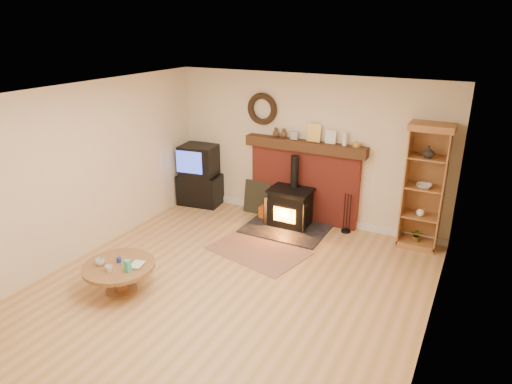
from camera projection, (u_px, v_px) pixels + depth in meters
The scene contains 11 objects.
ground at pixel (228, 290), 6.16m from camera, with size 5.50×5.50×0.00m, color #B3884A.
room_shell at pixel (228, 167), 5.65m from camera, with size 5.02×5.52×2.61m.
chimney_breast at pixel (304, 178), 8.10m from camera, with size 2.20×0.22×1.78m.
wood_stove at pixel (290, 209), 7.97m from camera, with size 1.40×1.00×1.25m.
area_rug at pixel (258, 250), 7.22m from camera, with size 1.46×1.01×0.01m, color brown.
tv_unit at pixel (200, 176), 8.92m from camera, with size 0.88×0.66×1.19m.
curio_cabinet at pixel (424, 187), 7.05m from camera, with size 0.64×0.46×2.00m.
firelog_box at pixel (271, 213), 8.34m from camera, with size 0.38×0.24×0.24m, color orange.
leaning_painting at pixel (257, 197), 8.55m from camera, with size 0.52×0.03×0.62m, color black.
fire_tools at pixel (346, 225), 7.82m from camera, with size 0.16×0.16×0.70m.
coffee_table at pixel (119, 270), 6.02m from camera, with size 0.95×0.95×0.56m.
Camera 1 is at (2.78, -4.53, 3.41)m, focal length 32.00 mm.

